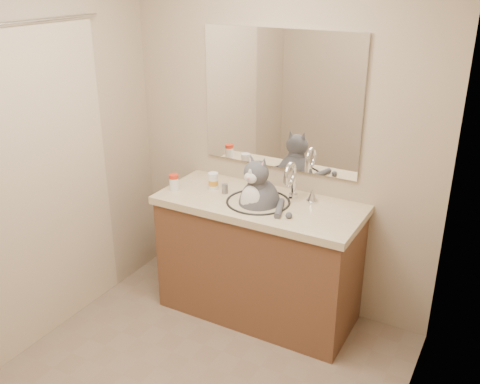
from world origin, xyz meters
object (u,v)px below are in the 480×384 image
object	(u,v)px
pill_bottle_orange	(213,181)
cat	(259,201)
pill_bottle_redcap	(174,182)
grey_canister	(225,189)

from	to	relation	value
pill_bottle_orange	cat	bearing A→B (deg)	-9.45
cat	pill_bottle_redcap	distance (m)	0.61
cat	grey_canister	bearing A→B (deg)	179.58
pill_bottle_orange	grey_canister	distance (m)	0.11
pill_bottle_orange	grey_canister	bearing A→B (deg)	-14.95
pill_bottle_redcap	grey_canister	xyz separation A→B (m)	(0.33, 0.12, -0.02)
pill_bottle_orange	grey_canister	xyz separation A→B (m)	(0.11, -0.03, -0.02)
pill_bottle_orange	grey_canister	size ratio (longest dim) A/B	1.76
cat	pill_bottle_redcap	world-z (taller)	cat
cat	pill_bottle_redcap	xyz separation A→B (m)	(-0.60, -0.08, 0.04)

